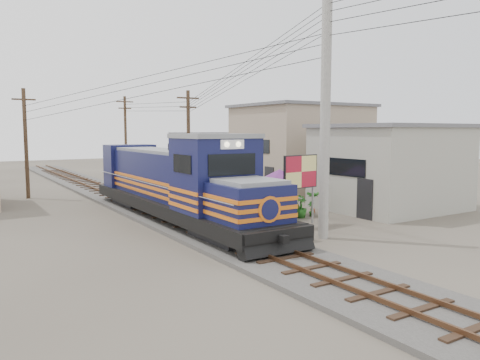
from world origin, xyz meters
TOP-DOWN VIEW (x-y plane):
  - ground at (0.00, 0.00)m, footprint 120.00×120.00m
  - ballast at (0.00, 10.00)m, footprint 3.60×70.00m
  - track at (0.00, 10.00)m, footprint 1.15×70.00m
  - locomotive at (0.00, 5.91)m, footprint 3.02×16.44m
  - utility_pole_main at (3.50, -0.50)m, footprint 0.40×0.40m
  - wooden_pole_mid at (4.50, 14.00)m, footprint 1.60×0.24m
  - wooden_pole_far at (4.80, 28.00)m, footprint 1.60×0.24m
  - wooden_pole_left at (-5.00, 18.00)m, footprint 1.60×0.24m
  - power_lines at (-0.14, 8.49)m, footprint 9.65×19.00m
  - shophouse_front at (11.50, 3.00)m, footprint 7.35×6.30m
  - shophouse_mid at (12.50, 12.00)m, footprint 8.40×7.35m
  - shophouse_back at (11.00, 22.00)m, footprint 6.30×6.30m
  - billboard at (4.32, 1.97)m, footprint 2.09×0.42m
  - market_umbrella at (5.14, 4.64)m, footprint 2.53×2.53m
  - vendor at (7.31, 7.44)m, footprint 0.81×0.78m
  - plant_nursery at (4.80, 4.25)m, footprint 3.28×3.25m

SIDE VIEW (x-z plane):
  - ground at x=0.00m, z-range 0.00..0.00m
  - ballast at x=0.00m, z-range 0.00..0.16m
  - track at x=0.00m, z-range 0.20..0.32m
  - plant_nursery at x=4.80m, z-range -0.09..1.04m
  - vendor at x=7.31m, z-range 0.00..1.87m
  - locomotive at x=0.00m, z-range -0.27..3.81m
  - market_umbrella at x=5.14m, z-range 0.90..3.28m
  - shophouse_back at x=11.00m, z-range 0.01..4.21m
  - shophouse_front at x=11.50m, z-range 0.01..4.71m
  - billboard at x=4.32m, z-range 0.77..4.01m
  - shophouse_mid at x=12.50m, z-range 0.01..6.21m
  - wooden_pole_mid at x=4.50m, z-range 0.18..7.18m
  - wooden_pole_left at x=-5.00m, z-range 0.18..7.18m
  - wooden_pole_far at x=4.80m, z-range 0.18..7.68m
  - utility_pole_main at x=3.50m, z-range 0.00..10.00m
  - power_lines at x=-0.14m, z-range 5.91..9.21m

